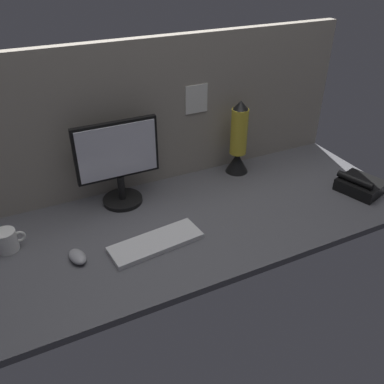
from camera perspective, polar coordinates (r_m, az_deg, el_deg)
The scene contains 8 objects.
ground_plane at distance 180.69cm, azimuth 2.09°, elevation -3.25°, with size 180.00×80.00×3.00cm, color #515156.
cubicle_wall_back at distance 193.71cm, azimuth -2.93°, elevation 11.27°, with size 180.00×5.50×68.06cm.
monitor at distance 179.42cm, azimuth -10.33°, elevation 4.37°, with size 36.70×18.00×38.75cm.
keyboard at distance 162.20cm, azimuth -5.08°, elevation -7.07°, with size 37.00×13.00×2.00cm, color silver.
mouse at distance 160.02cm, azimuth -15.77°, elevation -8.73°, with size 5.60×9.60×3.40cm, color #99999E.
mug_ceramic_white at distance 172.55cm, azimuth -24.55°, elevation -6.22°, with size 11.38×8.16×8.70cm.
lava_lamp at distance 205.16cm, azimuth 6.51°, elevation 6.83°, with size 11.58×11.58×37.89cm.
desk_phone at distance 208.73cm, azimuth 22.51°, elevation 0.90°, with size 21.83×23.16×8.80cm.
Camera 1 is at (-69.65, -129.24, 103.83)cm, focal length 38.00 mm.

